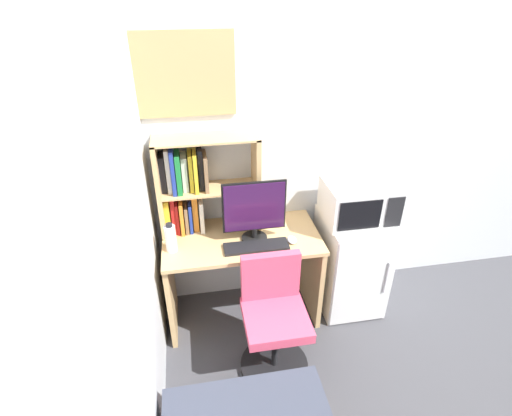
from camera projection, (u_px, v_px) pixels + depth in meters
The scene contains 12 objects.
wall_back at pixel (412, 138), 3.06m from camera, with size 6.40×0.04×2.60m, color silver.
wall_left at pixel (112, 336), 1.38m from camera, with size 0.04×4.40×2.60m, color silver.
desk at pixel (242, 263), 2.98m from camera, with size 1.13×0.59×0.75m.
hutch_bookshelf at pixel (193, 186), 2.79m from camera, with size 0.71×0.24×0.71m.
monitor at pixel (254, 210), 2.72m from camera, with size 0.44×0.18×0.45m.
keyboard at pixel (256, 247), 2.74m from camera, with size 0.45×0.14×0.02m, color black.
computer_mouse at pixel (292, 240), 2.80m from camera, with size 0.07×0.10×0.03m, color silver.
water_bottle at pixel (171, 238), 2.67m from camera, with size 0.08×0.08×0.22m.
mini_fridge at pixel (350, 261), 3.17m from camera, with size 0.48×0.56×0.81m.
microwave at pixel (359, 201), 2.89m from camera, with size 0.51×0.38×0.29m.
desk_chair at pixel (274, 323), 2.64m from camera, with size 0.47×0.47×0.85m.
wall_corkboard at pixel (173, 75), 2.49m from camera, with size 0.78×0.02×0.53m, color tan.
Camera 1 is at (-1.30, -2.63, 2.38)m, focal length 27.82 mm.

